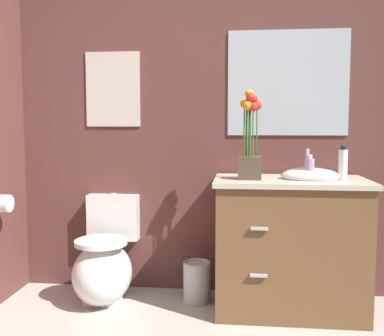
% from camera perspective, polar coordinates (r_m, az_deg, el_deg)
% --- Properties ---
extents(wall_back, '(4.49, 0.05, 2.50)m').
position_cam_1_polar(wall_back, '(3.17, 7.73, 6.81)').
color(wall_back, brown).
rests_on(wall_back, ground_plane).
extents(toilet, '(0.38, 0.59, 0.69)m').
position_cam_1_polar(toilet, '(3.14, -10.91, -11.84)').
color(toilet, white).
rests_on(toilet, ground_plane).
extents(vanity_cabinet, '(0.94, 0.56, 1.02)m').
position_cam_1_polar(vanity_cabinet, '(2.95, 12.17, -9.20)').
color(vanity_cabinet, brown).
rests_on(vanity_cabinet, ground_plane).
extents(flower_vase, '(0.14, 0.14, 0.55)m').
position_cam_1_polar(flower_vase, '(2.80, 7.25, 2.87)').
color(flower_vase, '#4C3D2D').
rests_on(flower_vase, vanity_cabinet).
extents(soap_bottle, '(0.06, 0.06, 0.15)m').
position_cam_1_polar(soap_bottle, '(2.83, 14.48, -0.08)').
color(soap_bottle, '#B28CBF').
rests_on(soap_bottle, vanity_cabinet).
extents(lotion_bottle, '(0.05, 0.05, 0.21)m').
position_cam_1_polar(lotion_bottle, '(2.88, 18.38, 0.44)').
color(lotion_bottle, white).
rests_on(lotion_bottle, vanity_cabinet).
extents(trash_bin, '(0.18, 0.18, 0.27)m').
position_cam_1_polar(trash_bin, '(3.10, 0.62, -14.05)').
color(trash_bin, '#B7B7BC').
rests_on(trash_bin, ground_plane).
extents(wall_poster, '(0.38, 0.01, 0.52)m').
position_cam_1_polar(wall_poster, '(3.27, -9.88, 9.68)').
color(wall_poster, beige).
extents(wall_mirror, '(0.80, 0.01, 0.70)m').
position_cam_1_polar(wall_mirror, '(3.16, 11.92, 10.38)').
color(wall_mirror, '#B2BCC6').
extents(toilet_paper_roll, '(0.11, 0.11, 0.11)m').
position_cam_1_polar(toilet_paper_roll, '(3.09, -22.74, -4.11)').
color(toilet_paper_roll, white).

